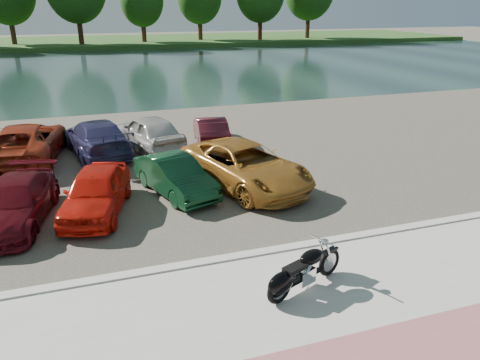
# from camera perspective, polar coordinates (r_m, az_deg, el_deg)

# --- Properties ---
(ground) EXTENTS (200.00, 200.00, 0.00)m
(ground) POSITION_cam_1_polar(r_m,az_deg,el_deg) (10.52, 5.52, -14.55)
(ground) COLOR #595447
(ground) RESTS_ON ground
(promenade) EXTENTS (60.00, 6.00, 0.10)m
(promenade) POSITION_cam_1_polar(r_m,az_deg,el_deg) (9.78, 8.01, -17.46)
(promenade) COLOR #BAB7AF
(promenade) RESTS_ON ground
(kerb) EXTENTS (60.00, 0.30, 0.14)m
(kerb) POSITION_cam_1_polar(r_m,az_deg,el_deg) (12.04, 1.65, -9.10)
(kerb) COLOR #BAB7AF
(kerb) RESTS_ON ground
(parking_lot) EXTENTS (60.00, 18.00, 0.04)m
(parking_lot) POSITION_cam_1_polar(r_m,az_deg,el_deg) (20.07, -7.24, 3.07)
(parking_lot) COLOR #3F3933
(parking_lot) RESTS_ON ground
(river) EXTENTS (120.00, 40.00, 0.00)m
(river) POSITION_cam_1_polar(r_m,az_deg,el_deg) (48.30, -14.47, 12.94)
(river) COLOR #1A302D
(river) RESTS_ON ground
(far_bank) EXTENTS (120.00, 24.00, 0.60)m
(far_bank) POSITION_cam_1_polar(r_m,az_deg,el_deg) (80.07, -16.57, 15.84)
(far_bank) COLOR #294B1A
(far_bank) RESTS_ON ground
(motorcycle) EXTENTS (2.22, 1.13, 1.05)m
(motorcycle) POSITION_cam_1_polar(r_m,az_deg,el_deg) (10.44, 7.17, -11.24)
(motorcycle) COLOR black
(motorcycle) RESTS_ON promenade
(car_3) EXTENTS (2.59, 4.65, 1.27)m
(car_3) POSITION_cam_1_polar(r_m,az_deg,el_deg) (14.98, -25.76, -2.49)
(car_3) COLOR #540C13
(car_3) RESTS_ON parking_lot
(car_4) EXTENTS (2.64, 4.33, 1.38)m
(car_4) POSITION_cam_1_polar(r_m,az_deg,el_deg) (14.80, -17.16, -1.34)
(car_4) COLOR red
(car_4) RESTS_ON parking_lot
(car_5) EXTENTS (2.39, 4.04, 1.26)m
(car_5) POSITION_cam_1_polar(r_m,az_deg,el_deg) (15.73, -7.92, 0.51)
(car_5) COLOR #0F381E
(car_5) RESTS_ON parking_lot
(car_6) EXTENTS (4.13, 5.98, 1.52)m
(car_6) POSITION_cam_1_polar(r_m,az_deg,el_deg) (16.17, 0.55, 1.76)
(car_6) COLOR #AA6F27
(car_6) RESTS_ON parking_lot
(car_10) EXTENTS (3.19, 5.74, 1.52)m
(car_10) POSITION_cam_1_polar(r_m,az_deg,el_deg) (20.87, -24.62, 4.25)
(car_10) COLOR #A7361B
(car_10) RESTS_ON parking_lot
(car_11) EXTENTS (3.00, 5.42, 1.49)m
(car_11) POSITION_cam_1_polar(r_m,az_deg,el_deg) (20.59, -17.09, 4.98)
(car_11) COLOR navy
(car_11) RESTS_ON parking_lot
(car_12) EXTENTS (2.93, 4.81, 1.53)m
(car_12) POSITION_cam_1_polar(r_m,az_deg,el_deg) (20.83, -11.04, 5.76)
(car_12) COLOR beige
(car_12) RESTS_ON parking_lot
(car_13) EXTENTS (1.82, 3.89, 1.23)m
(car_13) POSITION_cam_1_polar(r_m,az_deg,el_deg) (21.39, -3.60, 6.09)
(car_13) COLOR #4E141E
(car_13) RESTS_ON parking_lot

